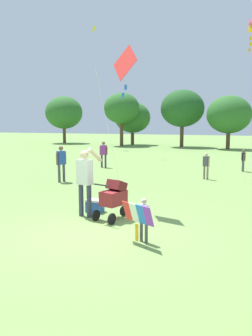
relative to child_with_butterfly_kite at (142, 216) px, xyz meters
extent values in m
plane|color=#75994C|center=(-1.17, 0.18, -0.57)|extent=(120.00, 120.00, 0.00)
cylinder|color=brown|center=(-19.01, 28.94, 0.33)|extent=(0.36, 0.36, 1.80)
ellipsoid|color=#2D6628|center=(-19.01, 28.94, 3.00)|extent=(4.41, 3.97, 3.75)
cylinder|color=brown|center=(-10.98, 26.88, 0.63)|extent=(0.36, 0.36, 2.39)
ellipsoid|color=#2D6628|center=(-10.98, 26.88, 3.31)|extent=(3.72, 3.35, 3.16)
cylinder|color=brown|center=(-10.51, 28.93, 0.13)|extent=(0.36, 0.36, 1.40)
ellipsoid|color=#2D6628|center=(-10.51, 28.93, 2.39)|extent=(3.89, 3.50, 3.30)
cylinder|color=brown|center=(-4.84, 27.63, 0.48)|extent=(0.36, 0.36, 2.09)
ellipsoid|color=#235623|center=(-4.84, 27.63, 3.24)|extent=(4.29, 3.86, 3.65)
cylinder|color=brown|center=(-0.30, 26.39, 0.20)|extent=(0.36, 0.36, 1.54)
ellipsoid|color=#2D6628|center=(-0.30, 26.39, 2.58)|extent=(4.02, 3.62, 3.42)
cylinder|color=#4C4C51|center=(0.09, 0.01, -0.34)|extent=(0.07, 0.07, 0.46)
cylinder|color=#4C4C51|center=(-0.04, 0.07, -0.34)|extent=(0.07, 0.07, 0.46)
cube|color=silver|center=(0.02, 0.04, 0.06)|extent=(0.24, 0.20, 0.34)
cylinder|color=beige|center=(0.13, -0.01, 0.04)|extent=(0.05, 0.05, 0.31)
cylinder|color=beige|center=(-0.09, 0.10, 0.04)|extent=(0.05, 0.05, 0.31)
sphere|color=beige|center=(0.02, 0.04, 0.31)|extent=(0.12, 0.12, 0.12)
cube|color=purple|center=(0.20, -0.25, 0.08)|extent=(0.24, 0.22, 0.41)
cube|color=blue|center=(0.03, -0.16, 0.08)|extent=(0.24, 0.22, 0.41)
cube|color=white|center=(-0.15, -0.07, 0.08)|extent=(0.24, 0.22, 0.41)
cube|color=red|center=(-0.32, 0.01, 0.08)|extent=(0.24, 0.22, 0.41)
cube|color=#F4A319|center=(-0.07, -0.14, -0.32)|extent=(0.08, 0.05, 0.36)
cylinder|color=#33384C|center=(-2.15, 1.39, -0.14)|extent=(0.13, 0.13, 0.86)
cylinder|color=#33384C|center=(-1.89, 1.34, -0.14)|extent=(0.13, 0.13, 0.86)
cube|color=silver|center=(-2.02, 1.36, 0.62)|extent=(0.42, 0.31, 0.65)
cylinder|color=beige|center=(-2.25, 1.42, 0.57)|extent=(0.09, 0.09, 0.58)
cylinder|color=beige|center=(-1.76, 1.45, 1.06)|extent=(0.20, 0.53, 0.41)
sphere|color=beige|center=(-2.02, 1.36, 1.08)|extent=(0.22, 0.22, 0.22)
cylinder|color=black|center=(-1.10, 1.80, -0.43)|extent=(0.12, 0.28, 0.28)
cylinder|color=black|center=(-1.58, 1.11, -0.43)|extent=(0.12, 0.28, 0.28)
cylinder|color=black|center=(-1.08, 0.96, -0.43)|extent=(0.12, 0.28, 0.28)
cube|color=maroon|center=(-1.22, 1.40, -0.01)|extent=(0.61, 0.74, 0.36)
cube|color=maroon|center=(-1.19, 1.52, 0.29)|extent=(0.52, 0.52, 0.35)
cylinder|color=black|center=(-1.36, 0.96, 0.39)|extent=(0.47, 0.17, 0.04)
cube|color=red|center=(-1.37, 2.60, 3.53)|extent=(0.96, 0.69, 1.06)
cube|color=blue|center=(-1.36, 2.64, 2.87)|extent=(0.08, 0.03, 0.14)
cube|color=blue|center=(-1.42, 2.56, 2.65)|extent=(0.09, 0.06, 0.14)
cylinder|color=silver|center=(-1.57, 2.06, 1.37)|extent=(0.41, 1.10, 3.88)
cube|color=pink|center=(1.72, 8.40, 5.78)|extent=(0.22, 0.26, 0.22)
cube|color=#F4A319|center=(1.72, 8.40, 5.53)|extent=(0.22, 0.26, 0.22)
cube|color=#F4A319|center=(1.71, 8.42, 5.16)|extent=(0.08, 0.03, 0.14)
cube|color=#F4A319|center=(1.72, 8.39, 4.94)|extent=(0.08, 0.02, 0.14)
cube|color=#F4A319|center=(1.70, 8.41, 4.72)|extent=(0.08, 0.04, 0.14)
cube|color=yellow|center=(-12.33, 23.37, 10.42)|extent=(0.26, 0.46, 0.49)
cylinder|color=#4C4C51|center=(1.58, 11.55, -0.29)|extent=(0.08, 0.08, 0.55)
cylinder|color=#4C4C51|center=(1.54, 11.72, -0.29)|extent=(0.08, 0.08, 0.55)
cube|color=black|center=(1.56, 11.63, 0.19)|extent=(0.20, 0.27, 0.42)
cylinder|color=brown|center=(1.59, 11.48, 0.16)|extent=(0.06, 0.06, 0.37)
cylinder|color=brown|center=(1.52, 11.78, 0.16)|extent=(0.06, 0.06, 0.37)
sphere|color=brown|center=(1.56, 11.63, 0.49)|extent=(0.14, 0.14, 0.14)
cylinder|color=#33384C|center=(-5.53, 10.56, -0.22)|extent=(0.10, 0.10, 0.70)
cylinder|color=#33384C|center=(-5.75, 10.55, -0.22)|extent=(0.10, 0.10, 0.70)
cube|color=purple|center=(-5.64, 10.55, 0.40)|extent=(0.32, 0.21, 0.53)
cylinder|color=brown|center=(-5.45, 10.57, 0.36)|extent=(0.08, 0.08, 0.47)
cylinder|color=brown|center=(-5.83, 10.54, 0.36)|extent=(0.08, 0.08, 0.47)
sphere|color=brown|center=(-5.64, 10.55, 0.77)|extent=(0.18, 0.18, 0.18)
cylinder|color=#7F705B|center=(0.21, 8.52, -0.28)|extent=(0.08, 0.08, 0.57)
cylinder|color=#7F705B|center=(0.05, 8.61, -0.28)|extent=(0.08, 0.08, 0.57)
cube|color=#4C4C56|center=(0.13, 8.56, 0.22)|extent=(0.30, 0.26, 0.43)
cylinder|color=beige|center=(0.26, 8.48, 0.19)|extent=(0.06, 0.06, 0.38)
cylinder|color=beige|center=(0.00, 8.64, 0.19)|extent=(0.06, 0.06, 0.38)
sphere|color=beige|center=(0.13, 8.56, 0.52)|extent=(0.15, 0.15, 0.15)
cylinder|color=#4C4C51|center=(-5.33, 5.84, -0.20)|extent=(0.11, 0.11, 0.74)
cylinder|color=#4C4C51|center=(-5.42, 5.63, -0.20)|extent=(0.11, 0.11, 0.74)
cube|color=#284CA8|center=(-5.38, 5.74, 0.45)|extent=(0.32, 0.38, 0.55)
cylinder|color=brown|center=(-5.29, 5.92, 0.41)|extent=(0.08, 0.08, 0.49)
cylinder|color=brown|center=(-5.46, 5.55, 0.41)|extent=(0.08, 0.08, 0.49)
sphere|color=brown|center=(-5.38, 5.74, 0.84)|extent=(0.19, 0.19, 0.19)
cube|color=#2D5BB7|center=(-1.99, 1.90, -0.42)|extent=(0.44, 0.32, 0.30)
cube|color=white|center=(-1.99, 1.90, -0.24)|extent=(0.45, 0.33, 0.05)
camera|label=1|loc=(2.11, -6.53, 1.91)|focal=36.85mm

